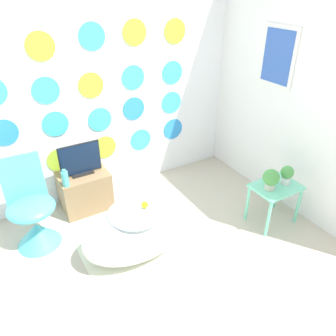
# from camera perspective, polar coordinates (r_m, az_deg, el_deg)

# --- Properties ---
(ground_plane) EXTENTS (12.00, 12.00, 0.00)m
(ground_plane) POSITION_cam_1_polar(r_m,az_deg,el_deg) (2.79, 5.25, -23.49)
(ground_plane) COLOR #BCB29E
(wall_back_dotted) EXTENTS (4.30, 0.05, 2.60)m
(wall_back_dotted) POSITION_cam_1_polar(r_m,az_deg,el_deg) (3.56, -12.87, 14.18)
(wall_back_dotted) COLOR white
(wall_back_dotted) RESTS_ON ground_plane
(wall_right) EXTENTS (0.06, 2.96, 2.60)m
(wall_right) POSITION_cam_1_polar(r_m,az_deg,el_deg) (3.65, 19.40, 13.80)
(wall_right) COLOR white
(wall_right) RESTS_ON ground_plane
(rug) EXTENTS (1.08, 0.97, 0.01)m
(rug) POSITION_cam_1_polar(r_m,az_deg,el_deg) (3.18, -4.05, -14.56)
(rug) COLOR silver
(rug) RESTS_ON ground_plane
(bathtub) EXTENTS (1.01, 0.59, 0.48)m
(bathtub) POSITION_cam_1_polar(r_m,az_deg,el_deg) (3.05, -5.54, -11.01)
(bathtub) COLOR white
(bathtub) RESTS_ON ground_plane
(rubber_duck) EXTENTS (0.06, 0.07, 0.07)m
(rubber_duck) POSITION_cam_1_polar(r_m,az_deg,el_deg) (2.90, -4.06, -6.36)
(rubber_duck) COLOR yellow
(rubber_duck) RESTS_ON bathtub
(chair) EXTENTS (0.43, 0.43, 0.88)m
(chair) POSITION_cam_1_polar(r_m,az_deg,el_deg) (3.35, -22.29, -8.34)
(chair) COLOR #4CC6DB
(chair) RESTS_ON ground_plane
(tv_cabinet) EXTENTS (0.52, 0.39, 0.43)m
(tv_cabinet) POSITION_cam_1_polar(r_m,az_deg,el_deg) (3.72, -14.25, -3.79)
(tv_cabinet) COLOR #8E704C
(tv_cabinet) RESTS_ON ground_plane
(tv) EXTENTS (0.43, 0.12, 0.35)m
(tv) POSITION_cam_1_polar(r_m,az_deg,el_deg) (3.53, -15.02, 1.24)
(tv) COLOR black
(tv) RESTS_ON tv_cabinet
(vase) EXTENTS (0.07, 0.07, 0.19)m
(vase) POSITION_cam_1_polar(r_m,az_deg,el_deg) (3.40, -17.47, -1.76)
(vase) COLOR #51B2AD
(vase) RESTS_ON tv_cabinet
(side_table) EXTENTS (0.47, 0.35, 0.44)m
(side_table) POSITION_cam_1_polar(r_m,az_deg,el_deg) (3.49, 18.15, -4.04)
(side_table) COLOR #72D8B7
(side_table) RESTS_ON ground_plane
(potted_plant_left) EXTENTS (0.16, 0.16, 0.22)m
(potted_plant_left) POSITION_cam_1_polar(r_m,az_deg,el_deg) (3.31, 17.49, -1.74)
(potted_plant_left) COLOR beige
(potted_plant_left) RESTS_ON side_table
(potted_plant_right) EXTENTS (0.13, 0.13, 0.20)m
(potted_plant_right) POSITION_cam_1_polar(r_m,az_deg,el_deg) (3.45, 20.00, -1.01)
(potted_plant_right) COLOR white
(potted_plant_right) RESTS_ON side_table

